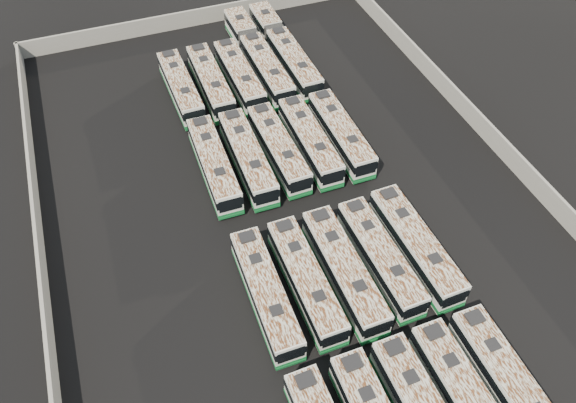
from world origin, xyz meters
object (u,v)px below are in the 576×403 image
object	(u,v)px
bus_midfront_far_left	(266,293)
bus_back_left	(211,82)
bus_midback_left	(248,157)
bus_back_right	(258,55)
bus_front_right	(467,402)
bus_back_far_left	(181,88)
bus_midback_far_right	(341,134)
bus_midback_center	(279,149)
bus_midfront_far_right	(415,246)
bus_midfront_center	(344,271)
bus_midfront_right	(380,257)
bus_midback_right	(310,141)
bus_back_far_right	(284,49)
bus_midfront_left	(306,280)
bus_midback_far_left	(214,164)
bus_back_center	(240,76)
bus_front_far_right	(509,385)

from	to	relation	value
bus_midfront_far_left	bus_back_left	xyz separation A→B (m)	(3.38, 28.46, 0.04)
bus_midback_left	bus_back_right	size ratio (longest dim) A/B	0.65
bus_front_right	bus_back_far_left	size ratio (longest dim) A/B	1.00
bus_midback_left	bus_midback_far_right	world-z (taller)	bus_midback_left
bus_back_far_left	bus_back_left	world-z (taller)	bus_back_left
bus_midfront_far_left	bus_midback_center	size ratio (longest dim) A/B	1.00
bus_midfront_far_right	bus_back_right	xyz separation A→B (m)	(-3.37, 31.59, -0.01)
bus_midfront_center	bus_back_far_left	xyz separation A→B (m)	(-6.65, 28.86, -0.06)
bus_midfront_right	bus_back_left	bearing A→B (deg)	101.80
bus_midback_center	bus_back_right	bearing A→B (deg)	77.39
bus_midback_right	bus_back_far_right	world-z (taller)	bus_back_far_right
bus_midfront_left	bus_midfront_center	bearing A→B (deg)	-4.68
bus_front_right	bus_midfront_left	xyz separation A→B (m)	(-6.59, 13.13, -0.01)
bus_midfront_far_left	bus_midback_far_right	xyz separation A→B (m)	(13.41, 15.28, 0.01)
bus_midback_right	bus_back_far_left	size ratio (longest dim) A/B	1.01
bus_midback_right	bus_midback_far_right	xyz separation A→B (m)	(3.36, -0.12, -0.01)
bus_front_right	bus_back_far_left	distance (m)	42.93
bus_back_far_left	bus_back_far_right	world-z (taller)	bus_back_far_right
bus_midback_far_left	bus_back_center	size ratio (longest dim) A/B	1.00
bus_back_center	bus_midfront_far_right	bearing A→B (deg)	-77.60
bus_midback_left	bus_back_left	size ratio (longest dim) A/B	1.01
bus_midback_right	bus_midback_far_right	distance (m)	3.36
bus_midback_left	bus_back_far_right	world-z (taller)	bus_midback_left
bus_back_left	bus_back_far_right	size ratio (longest dim) A/B	0.64
bus_midback_far_right	bus_back_right	xyz separation A→B (m)	(-3.41, 16.29, 0.03)
bus_front_right	bus_midback_far_left	xyz separation A→B (m)	(-9.87, 28.65, 0.02)
bus_midback_center	bus_back_far_left	xyz separation A→B (m)	(-6.72, 13.16, -0.00)
bus_midback_left	bus_midback_right	bearing A→B (deg)	1.55
bus_midfront_far_right	bus_back_far_right	world-z (taller)	bus_midfront_far_right
bus_midfront_left	bus_midback_far_right	world-z (taller)	bus_midback_far_right
bus_front_right	bus_midback_left	bearing A→B (deg)	102.58
bus_front_far_right	bus_midback_left	size ratio (longest dim) A/B	0.97
bus_back_right	bus_back_far_right	world-z (taller)	bus_back_right
bus_midback_left	bus_back_right	xyz separation A→B (m)	(6.54, 16.27, -0.01)
bus_front_far_right	bus_back_left	size ratio (longest dim) A/B	0.98
bus_front_far_right	bus_midfront_left	bearing A→B (deg)	127.06
bus_back_left	bus_back_right	xyz separation A→B (m)	(6.61, 3.11, 0.01)
bus_midfront_far_right	bus_midback_right	world-z (taller)	bus_midfront_far_right
bus_back_right	bus_back_far_right	bearing A→B (deg)	1.51
bus_midfront_left	bus_front_right	bearing A→B (deg)	-63.74
bus_front_right	bus_back_center	size ratio (longest dim) A/B	0.99
bus_midfront_right	bus_back_far_left	xyz separation A→B (m)	(-10.05, 28.65, 0.01)
bus_midfront_far_left	bus_midfront_center	xyz separation A→B (m)	(6.65, -0.23, 0.05)
bus_midback_right	bus_back_far_right	xyz separation A→B (m)	(3.33, 16.30, 0.02)
bus_back_far_left	bus_back_center	world-z (taller)	bus_back_center
bus_front_far_right	bus_midback_far_left	distance (m)	31.59
bus_front_right	bus_midfront_center	world-z (taller)	bus_midfront_center
bus_midfront_far_left	bus_midfront_center	bearing A→B (deg)	-1.23
bus_midfront_left	bus_midback_far_right	bearing A→B (deg)	56.39
bus_front_right	bus_midfront_right	distance (m)	13.09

